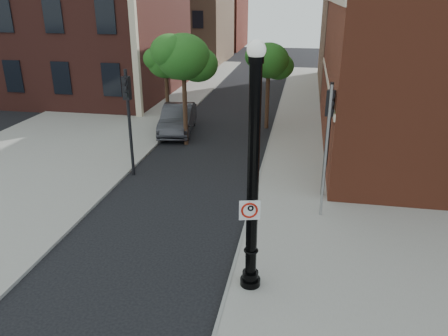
% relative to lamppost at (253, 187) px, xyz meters
% --- Properties ---
extents(ground, '(120.00, 120.00, 0.00)m').
position_rel_lamppost_xyz_m(ground, '(-2.65, -0.15, -3.16)').
color(ground, black).
rests_on(ground, ground).
extents(sidewalk_right, '(8.00, 60.00, 0.12)m').
position_rel_lamppost_xyz_m(sidewalk_right, '(3.35, 9.85, -3.10)').
color(sidewalk_right, gray).
rests_on(sidewalk_right, ground).
extents(sidewalk_left, '(10.00, 50.00, 0.12)m').
position_rel_lamppost_xyz_m(sidewalk_left, '(-11.65, 17.85, -3.10)').
color(sidewalk_left, gray).
rests_on(sidewalk_left, ground).
extents(curb_edge, '(0.10, 60.00, 0.14)m').
position_rel_lamppost_xyz_m(curb_edge, '(-0.60, 9.85, -3.09)').
color(curb_edge, gray).
rests_on(curb_edge, ground).
extents(bg_building_tan_a, '(12.00, 12.00, 12.00)m').
position_rel_lamppost_xyz_m(bg_building_tan_a, '(-14.65, 43.85, 2.84)').
color(bg_building_tan_a, '#856148').
rests_on(bg_building_tan_a, ground).
extents(bg_building_red, '(12.00, 12.00, 10.00)m').
position_rel_lamppost_xyz_m(bg_building_red, '(-14.65, 57.85, 1.84)').
color(bg_building_red, maroon).
rests_on(bg_building_red, ground).
extents(lamppost, '(0.58, 0.58, 6.84)m').
position_rel_lamppost_xyz_m(lamppost, '(0.00, 0.00, 0.00)').
color(lamppost, black).
rests_on(lamppost, ground).
extents(no_parking_sign, '(0.55, 0.17, 0.56)m').
position_rel_lamppost_xyz_m(no_parking_sign, '(-0.04, -0.17, -0.59)').
color(no_parking_sign, white).
rests_on(no_parking_sign, ground).
extents(parked_car, '(2.42, 5.20, 1.65)m').
position_rel_lamppost_xyz_m(parked_car, '(-6.20, 14.14, -2.33)').
color(parked_car, '#313036').
rests_on(parked_car, ground).
extents(traffic_signal_left, '(0.31, 0.40, 4.84)m').
position_rel_lamppost_xyz_m(traffic_signal_left, '(-6.38, 7.31, 0.10)').
color(traffic_signal_left, black).
rests_on(traffic_signal_left, ground).
extents(traffic_signal_right, '(0.36, 0.41, 4.74)m').
position_rel_lamppost_xyz_m(traffic_signal_right, '(2.15, 6.42, 0.04)').
color(traffic_signal_right, black).
rests_on(traffic_signal_right, ground).
extents(utility_pole, '(0.10, 0.10, 4.98)m').
position_rel_lamppost_xyz_m(utility_pole, '(2.04, 4.66, -0.67)').
color(utility_pole, '#999999').
rests_on(utility_pole, ground).
extents(street_tree_a, '(3.31, 2.99, 5.96)m').
position_rel_lamppost_xyz_m(street_tree_a, '(-5.10, 12.07, 1.54)').
color(street_tree_a, '#342115').
rests_on(street_tree_a, ground).
extents(street_tree_b, '(2.67, 2.41, 4.81)m').
position_rel_lamppost_xyz_m(street_tree_b, '(-7.39, 16.09, 0.64)').
color(street_tree_b, '#342115').
rests_on(street_tree_b, ground).
extents(street_tree_c, '(2.87, 2.59, 5.17)m').
position_rel_lamppost_xyz_m(street_tree_c, '(-1.02, 16.05, 0.92)').
color(street_tree_c, '#342115').
rests_on(street_tree_c, ground).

